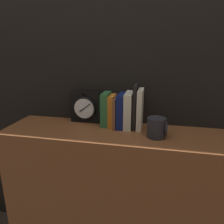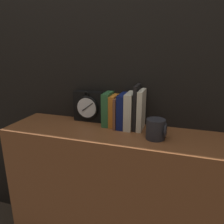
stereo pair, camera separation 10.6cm
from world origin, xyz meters
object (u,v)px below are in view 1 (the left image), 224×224
Objects in this scene: book_slot2_brown at (116,112)px; book_slot4_cream at (129,110)px; clock at (86,107)px; book_slot6_cream at (140,109)px; book_slot1_orange at (112,111)px; book_slot5_black at (135,106)px; book_slot3_navy at (121,111)px; book_slot0_green at (106,109)px; mug at (157,128)px.

book_slot2_brown is 0.07m from book_slot4_cream.
book_slot6_cream is at bearing -6.33° from clock.
book_slot1_orange is 0.14m from book_slot5_black.
book_slot2_brown is 0.11m from book_slot5_black.
clock reaches higher than book_slot1_orange.
book_slot3_navy is (0.06, -0.01, 0.01)m from book_slot1_orange.
clock is 0.20m from book_slot2_brown.
book_slot1_orange is at bearing 154.40° from book_slot2_brown.
book_slot0_green reaches higher than mug.
book_slot4_cream is at bearing 144.84° from mug.
clock is at bearing 170.42° from book_slot3_navy.
book_slot1_orange is 1.02× the size of book_slot2_brown.
mug is at bearing -25.88° from book_slot2_brown.
book_slot6_cream is at bearing 3.28° from book_slot4_cream.
book_slot2_brown is at bearing -11.58° from clock.
book_slot1_orange is at bearing 1.83° from book_slot0_green.
book_slot6_cream is (0.10, 0.00, 0.01)m from book_slot3_navy.
book_slot2_brown is 0.71× the size of book_slot5_black.
book_slot5_black is 0.03m from book_slot6_cream.
book_slot6_cream is (0.03, -0.00, -0.01)m from book_slot5_black.
book_slot3_navy reaches higher than mug.
clock is 0.27m from book_slot4_cream.
book_slot1_orange is 0.73× the size of book_slot5_black.
book_slot4_cream reaches higher than book_slot0_green.
book_slot1_orange is 1.74× the size of mug.
book_slot3_navy is at bearing 150.47° from mug.
book_slot3_navy is at bearing 4.03° from book_slot2_brown.
clock is 0.95× the size of book_slot4_cream.
book_slot5_black is at bearing 12.60° from book_slot4_cream.
book_slot3_navy is 1.87× the size of mug.
book_slot6_cream is at bearing 130.13° from mug.
book_slot3_navy is at bearing -10.86° from book_slot1_orange.
clock and book_slot0_green have the same top height.
book_slot4_cream is 0.20m from mug.
book_slot3_navy is at bearing -6.02° from book_slot0_green.
book_slot0_green is at bearing -11.99° from clock.
book_slot5_black is at bearing -6.12° from clock.
book_slot5_black is at bearing 171.45° from book_slot6_cream.
book_slot1_orange is at bearing 172.57° from book_slot4_cream.
book_slot4_cream is at bearing -7.43° from book_slot1_orange.
clock is 0.33m from book_slot6_cream.
clock is at bearing 171.49° from book_slot4_cream.
book_slot4_cream is at bearing -5.01° from book_slot0_green.
clock is 0.23m from book_slot3_navy.
mug is (0.43, -0.15, -0.04)m from clock.
book_slot4_cream reaches higher than mug.
mug is at bearing -29.53° from book_slot3_navy.
book_slot0_green is at bearing 174.99° from book_slot4_cream.
clock reaches higher than mug.
book_slot2_brown is 0.91× the size of book_slot3_navy.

